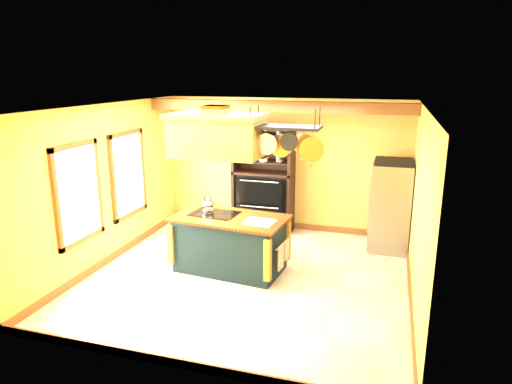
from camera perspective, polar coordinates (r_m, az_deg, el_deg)
The scene contains 15 objects.
floor at distance 7.51m, azimuth -0.94°, elevation -10.43°, with size 5.00×5.00×0.00m, color beige.
ceiling at distance 6.81m, azimuth -1.04°, elevation 10.59°, with size 5.00×5.00×0.00m, color white.
wall_back at distance 9.39m, azimuth 3.61°, elevation 3.40°, with size 5.00×0.02×2.70m, color tan.
wall_front at distance 4.84m, azimuth -10.01°, elevation -7.91°, with size 5.00×0.02×2.70m, color tan.
wall_left at distance 8.13m, azimuth -18.05°, elevation 0.90°, with size 0.02×5.00×2.70m, color tan.
wall_right at distance 6.75m, azimuth 19.72°, elevation -2.00°, with size 0.02×5.00×2.70m, color tan.
ceiling_beam at distance 8.45m, azimuth 2.50°, elevation 10.64°, with size 5.00×0.15×0.20m, color brown.
window_near at distance 7.47m, azimuth -21.29°, elevation -0.17°, with size 0.06×1.06×1.56m.
window_far at distance 8.58m, azimuth -15.65°, elevation 2.14°, with size 0.06×1.06×1.56m.
kitchen_island at distance 7.57m, azimuth -3.28°, elevation -6.36°, with size 1.92×1.20×1.11m.
range_hood at distance 7.20m, azimuth -4.99°, elevation 7.20°, with size 1.49×0.84×0.80m.
pot_rack at distance 6.87m, azimuth 3.77°, elevation 7.06°, with size 1.17×0.53×0.78m.
refrigerator at distance 8.71m, azimuth 16.40°, elevation -1.88°, with size 0.71×0.83×1.63m.
hutch at distance 9.37m, azimuth 0.97°, elevation 0.25°, with size 1.22×0.56×2.16m.
floor_register at distance 6.89m, azimuth -15.26°, elevation -13.37°, with size 0.28×0.12×0.01m, color black.
Camera 1 is at (2.05, -6.47, 3.20)m, focal length 32.00 mm.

